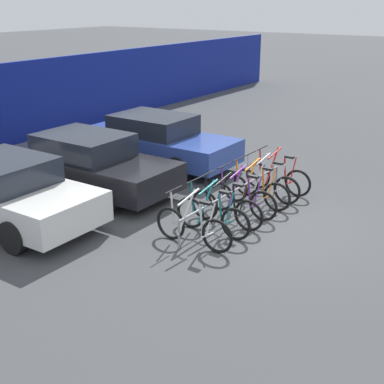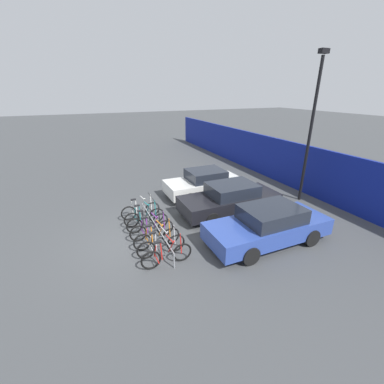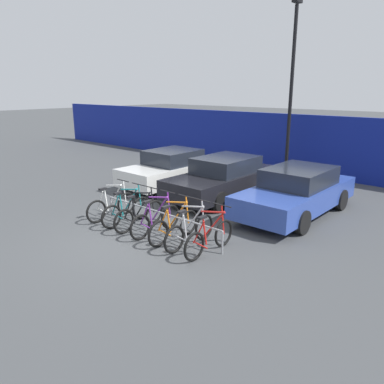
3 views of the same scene
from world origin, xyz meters
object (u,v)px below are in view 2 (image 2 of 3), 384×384
(bicycle_orange, at_px, (157,238))
(lamp_post, at_px, (312,124))
(bicycle_white, at_px, (141,210))
(car_black, at_px, (230,199))
(car_blue, at_px, (268,225))
(bicycle_teal, at_px, (144,217))
(bike_rack, at_px, (155,226))
(car_white, at_px, (204,183))
(bicycle_red, at_px, (167,255))
(bicycle_black, at_px, (148,222))
(bicycle_purple, at_px, (152,229))
(bicycle_silver, at_px, (161,245))

(bicycle_orange, distance_m, lamp_post, 8.77)
(bicycle_white, bearing_deg, car_black, 77.02)
(bicycle_orange, height_order, car_blue, car_blue)
(bicycle_teal, bearing_deg, lamp_post, 86.18)
(bike_rack, height_order, car_white, car_white)
(bicycle_teal, bearing_deg, car_blue, 51.37)
(car_white, bearing_deg, bicycle_white, -71.36)
(bicycle_red, bearing_deg, car_white, 140.01)
(bicycle_teal, distance_m, car_black, 3.88)
(bike_rack, relative_size, bicycle_black, 2.42)
(bike_rack, relative_size, bicycle_red, 2.42)
(bicycle_purple, height_order, bicycle_orange, same)
(car_black, distance_m, lamp_post, 5.18)
(bicycle_red, height_order, lamp_post, lamp_post)
(car_blue, bearing_deg, car_black, 179.74)
(car_blue, bearing_deg, bicycle_silver, -101.68)
(car_blue, relative_size, lamp_post, 0.67)
(bicycle_purple, bearing_deg, bicycle_white, 177.73)
(bicycle_white, bearing_deg, lamp_post, 84.34)
(bicycle_black, relative_size, car_white, 0.42)
(bike_rack, distance_m, car_white, 4.71)
(car_white, distance_m, lamp_post, 5.85)
(bicycle_white, xyz_separation_m, car_white, (-1.26, 3.73, 0.31))
(bicycle_white, distance_m, lamp_post, 8.77)
(bicycle_silver, bearing_deg, car_blue, 77.79)
(bicycle_silver, xyz_separation_m, car_blue, (0.79, 3.83, 0.32))
(bicycle_white, height_order, bicycle_silver, same)
(bicycle_white, xyz_separation_m, bicycle_black, (1.20, 0.00, 0.00))
(bike_rack, bearing_deg, bicycle_black, -166.06)
(bicycle_orange, distance_m, car_black, 4.09)
(bike_rack, bearing_deg, bicycle_teal, -172.45)
(bicycle_orange, xyz_separation_m, lamp_post, (-1.21, 7.97, 3.43))
(bicycle_teal, distance_m, lamp_post, 8.70)
(bicycle_orange, bearing_deg, bicycle_black, -179.67)
(bicycle_purple, xyz_separation_m, car_blue, (1.96, 3.83, 0.32))
(bicycle_black, distance_m, bicycle_purple, 0.63)
(bicycle_black, xyz_separation_m, car_white, (-2.45, 3.73, 0.31))
(car_white, height_order, car_blue, same)
(bicycle_red, xyz_separation_m, car_black, (-2.46, 3.84, 0.31))
(car_white, bearing_deg, bicycle_silver, -41.23)
(bicycle_silver, relative_size, bicycle_red, 1.00)
(bicycle_red, bearing_deg, car_blue, 84.64)
(bicycle_teal, relative_size, car_white, 0.42)
(bicycle_purple, relative_size, lamp_post, 0.25)
(bicycle_purple, height_order, car_black, car_black)
(bicycle_purple, height_order, bicycle_silver, same)
(bicycle_white, height_order, bicycle_orange, same)
(bicycle_teal, distance_m, car_blue, 4.95)
(bicycle_purple, xyz_separation_m, lamp_post, (-0.56, 7.97, 3.43))
(bicycle_black, height_order, bicycle_silver, same)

